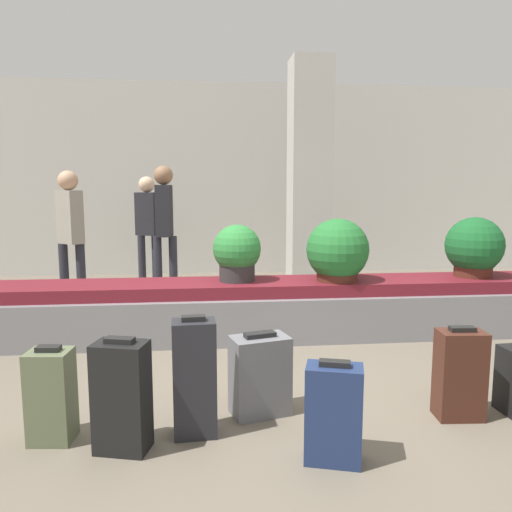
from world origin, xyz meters
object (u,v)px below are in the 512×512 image
suitcase_3 (260,375)px  traveler_0 (70,227)px  suitcase_0 (460,374)px  suitcase_1 (334,414)px  potted_plant_1 (338,252)px  traveler_2 (164,220)px  suitcase_4 (51,396)px  traveler_1 (148,222)px  suitcase_5 (122,397)px  potted_plant_0 (237,253)px  potted_plant_2 (474,248)px  pillar (309,178)px  suitcase_2 (195,378)px

suitcase_3 → traveler_0: (-1.96, 3.08, 0.74)m
traveler_0 → suitcase_0: bearing=-1.8°
suitcase_0 → suitcase_1: (-0.94, -0.43, -0.02)m
potted_plant_1 → traveler_2: traveler_2 is taller
suitcase_0 → suitcase_3: suitcase_0 is taller
suitcase_4 → suitcase_1: bearing=-8.0°
suitcase_1 → traveler_1: (-1.51, 4.89, 0.70)m
suitcase_0 → traveler_0: traveler_0 is taller
traveler_0 → traveler_2: size_ratio=0.96×
suitcase_5 → potted_plant_0: (0.79, 2.15, 0.52)m
traveler_2 → suitcase_4: bearing=179.1°
suitcase_0 → suitcase_4: (-2.52, -0.04, -0.01)m
traveler_0 → traveler_1: (0.78, 1.19, -0.03)m
potted_plant_1 → traveler_1: (-2.13, 2.60, 0.12)m
suitcase_3 → traveler_2: size_ratio=0.31×
potted_plant_1 → suitcase_4: bearing=-139.3°
suitcase_0 → traveler_2: bearing=124.4°
suitcase_1 → suitcase_5: suitcase_5 is taller
suitcase_0 → potted_plant_1: (-0.32, 1.86, 0.55)m
suitcase_0 → suitcase_4: 2.52m
potted_plant_1 → potted_plant_2: size_ratio=1.00×
pillar → suitcase_5: pillar is taller
suitcase_3 → potted_plant_2: potted_plant_2 is taller
pillar → suitcase_3: size_ratio=5.81×
suitcase_3 → traveler_0: traveler_0 is taller
suitcase_2 → traveler_1: traveler_1 is taller
potted_plant_2 → traveler_2: bearing=152.5°
suitcase_2 → traveler_1: size_ratio=0.45×
pillar → traveler_0: pillar is taller
traveler_1 → suitcase_4: bearing=116.4°
potted_plant_0 → suitcase_1: bearing=-81.3°
pillar → potted_plant_0: bearing=-119.7°
suitcase_0 → suitcase_1: bearing=-151.4°
traveler_0 → suitcase_1: bearing=-14.7°
pillar → suitcase_5: (-1.92, -4.13, -1.28)m
suitcase_2 → suitcase_5: (-0.40, -0.14, -0.04)m
pillar → potted_plant_2: pillar is taller
suitcase_0 → traveler_0: size_ratio=0.36×
suitcase_3 → suitcase_4: 1.27m
suitcase_1 → suitcase_0: bearing=40.9°
pillar → suitcase_4: 4.81m
potted_plant_2 → suitcase_1: bearing=-131.4°
suitcase_0 → suitcase_2: 1.69m
pillar → suitcase_1: 4.63m
pillar → potted_plant_1: pillar is taller
suitcase_1 → traveler_2: traveler_2 is taller
suitcase_3 → traveler_2: traveler_2 is taller
pillar → suitcase_5: size_ratio=4.85×
pillar → potted_plant_1: (-0.14, -2.08, -0.75)m
suitcase_5 → traveler_1: traveler_1 is taller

